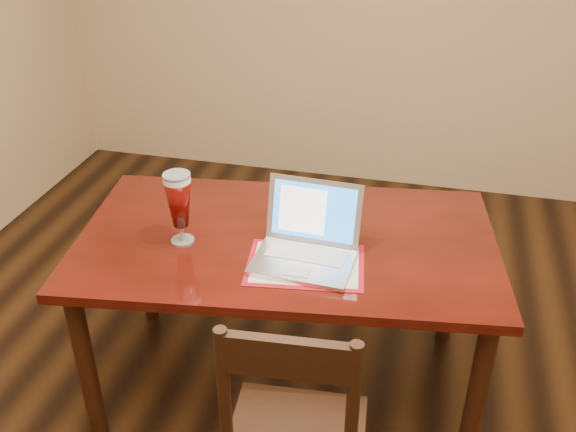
# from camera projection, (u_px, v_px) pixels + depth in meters

# --- Properties ---
(room_shell) EXTENTS (4.51, 5.01, 2.71)m
(room_shell) POSITION_uv_depth(u_px,v_px,m) (322.00, 0.00, 1.62)
(room_shell) COLOR #CBB187
(room_shell) RESTS_ON ground
(dining_table) EXTENTS (1.74, 1.13, 1.06)m
(dining_table) POSITION_uv_depth(u_px,v_px,m) (284.00, 255.00, 2.55)
(dining_table) COLOR #510F0A
(dining_table) RESTS_ON ground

